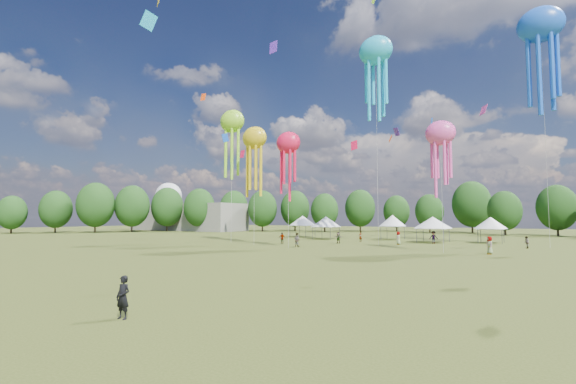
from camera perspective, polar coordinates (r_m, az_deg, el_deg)
The scene contains 10 objects.
ground at distance 23.64m, azimuth -29.34°, elevation -12.94°, with size 300.00×300.00×0.00m, color #384416.
observer_main at distance 16.98m, azimuth -23.12°, elevation -14.07°, with size 0.61×0.40×1.68m, color black.
spectator_near at distance 52.40m, azimuth 1.33°, elevation -7.08°, with size 0.91×0.71×1.87m, color gray.
spectators_far at distance 57.93m, azimuth 16.33°, elevation -6.65°, with size 31.87×15.16×1.92m.
festival_tents at distance 70.57m, azimuth 13.17°, elevation -4.27°, with size 39.26×10.24×4.42m.
show_kites at distance 58.12m, azimuth 14.19°, elevation 13.81°, with size 47.30×22.50×32.30m.
small_kites at distance 61.90m, azimuth 12.53°, elevation 20.21°, with size 80.67×68.62×46.27m.
treeline at distance 77.31m, azimuth 15.04°, elevation -1.73°, with size 201.57×95.24×13.43m.
hangar at distance 124.25m, azimuth -14.71°, elevation -3.63°, with size 40.00×12.00×8.00m, color gray.
radome at distance 140.45m, azimuth -17.19°, elevation -1.15°, with size 9.00×9.00×16.00m.
Camera 1 is at (20.68, -10.75, 3.96)m, focal length 24.15 mm.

